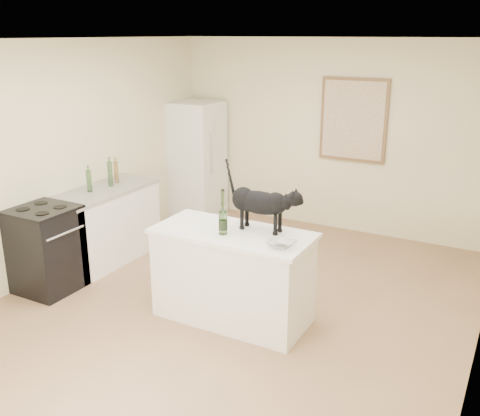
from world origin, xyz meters
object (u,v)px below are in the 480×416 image
(glass_bowl, at_px, (281,244))
(wine_bottle, at_px, (223,215))
(stove, at_px, (47,250))
(fridge, at_px, (197,159))
(black_cat, at_px, (260,206))

(glass_bowl, bearing_deg, wine_bottle, 175.64)
(stove, height_order, glass_bowl, glass_bowl)
(wine_bottle, distance_m, glass_bowl, 0.63)
(stove, bearing_deg, fridge, 90.00)
(stove, height_order, fridge, fridge)
(fridge, bearing_deg, stove, -90.00)
(black_cat, relative_size, wine_bottle, 1.83)
(wine_bottle, bearing_deg, fridge, 127.11)
(black_cat, relative_size, glass_bowl, 2.83)
(stove, xyz_separation_m, black_cat, (2.26, 0.55, 0.69))
(stove, bearing_deg, black_cat, 13.63)
(wine_bottle, bearing_deg, black_cat, 45.03)
(stove, height_order, black_cat, black_cat)
(black_cat, xyz_separation_m, glass_bowl, (0.35, -0.29, -0.21))
(black_cat, distance_m, wine_bottle, 0.36)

